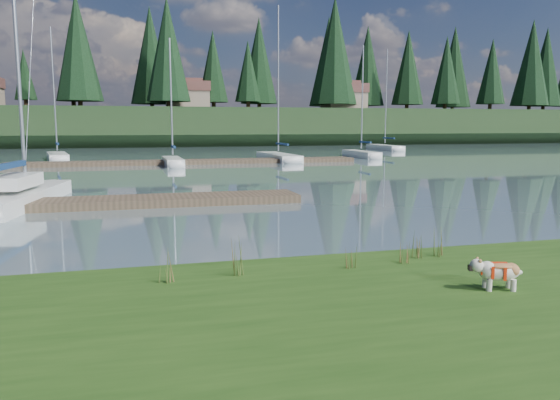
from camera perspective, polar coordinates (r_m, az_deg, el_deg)
name	(u,v)px	position (r m, az deg, el deg)	size (l,w,h in m)	color
ground	(163,164)	(41.99, -12.13, 3.66)	(200.00, 200.00, 0.00)	gray
bank	(331,363)	(6.85, 5.35, -16.55)	(60.00, 9.00, 0.35)	#274815
ridge	(146,127)	(84.85, -13.79, 7.38)	(200.00, 20.00, 5.00)	black
bulldog	(498,270)	(9.55, 21.84, -6.85)	(0.85, 0.50, 0.50)	silver
sailboat_main	(26,192)	(23.08, -25.05, 0.76)	(3.04, 8.74, 12.37)	white
dock_near	(83,203)	(21.10, -19.88, -0.32)	(16.00, 2.00, 0.30)	#4C3D2C
dock_far	(190,162)	(42.13, -9.42, 3.95)	(26.00, 2.20, 0.30)	#4C3D2C
sailboat_bg_1	(57,156)	(50.57, -22.26, 4.32)	(2.65, 7.49, 11.04)	white
sailboat_bg_2	(172,161)	(41.16, -11.20, 4.07)	(1.29, 5.98, 9.18)	white
sailboat_bg_3	(276,156)	(46.27, -0.46, 4.62)	(2.05, 8.69, 12.59)	white
sailboat_bg_4	(359,153)	(51.09, 8.21, 4.86)	(1.39, 6.77, 10.11)	white
sailboat_bg_5	(382,147)	(66.14, 10.63, 5.48)	(1.75, 8.19, 11.65)	white
weed_0	(237,259)	(9.69, -4.53, -6.19)	(0.17, 0.14, 0.71)	#475B23
weed_1	(350,256)	(10.26, 7.31, -5.80)	(0.17, 0.14, 0.56)	#475B23
weed_2	(419,245)	(11.26, 14.33, -4.62)	(0.17, 0.14, 0.62)	#475B23
weed_3	(166,269)	(9.45, -11.85, -7.03)	(0.17, 0.14, 0.59)	#475B23
weed_4	(405,253)	(10.78, 12.92, -5.47)	(0.17, 0.14, 0.47)	#475B23
weed_5	(439,244)	(11.49, 16.30, -4.40)	(0.17, 0.14, 0.63)	#475B23
mud_lip	(253,274)	(10.87, -2.87, -7.76)	(60.00, 0.50, 0.14)	#33281C
conifer_3	(72,62)	(84.64, -20.95, 13.35)	(4.84, 4.84, 12.25)	#382619
conifer_4	(168,49)	(78.65, -11.65, 15.15)	(6.16, 6.16, 15.10)	#382619
conifer_5	(248,71)	(83.98, -3.36, 13.27)	(3.96, 3.96, 10.35)	#382619
conifer_6	(335,51)	(86.05, 5.72, 15.24)	(7.04, 7.04, 17.00)	#382619
conifer_7	(408,68)	(94.33, 13.23, 13.32)	(5.28, 5.28, 13.20)	#382619
conifer_8	(492,72)	(97.77, 21.24, 12.41)	(4.62, 4.62, 11.77)	#382619
conifer_9	(546,67)	(108.27, 26.00, 12.38)	(5.94, 5.94, 14.62)	#382619
house_1	(187,95)	(83.34, -9.67, 10.79)	(6.30, 5.30, 4.65)	gray
house_2	(344,96)	(87.11, 6.67, 10.72)	(6.30, 5.30, 4.65)	gray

